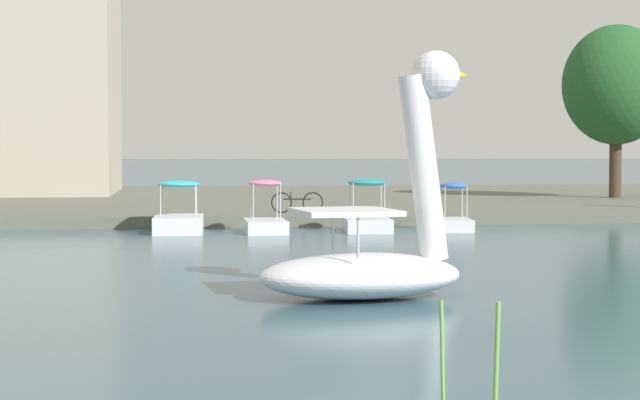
{
  "coord_description": "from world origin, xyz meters",
  "views": [
    {
      "loc": [
        -2.25,
        -4.38,
        2.25
      ],
      "look_at": [
        0.68,
        14.22,
        1.38
      ],
      "focal_mm": 58.51,
      "sensor_mm": 36.0,
      "label": 1
    }
  ],
  "objects_px": {
    "pedal_boat_cyan": "(179,217)",
    "tree_sapling_by_fence": "(616,85)",
    "swan_boat": "(374,243)",
    "pedal_boat_teal": "(367,216)",
    "bicycle_parked": "(297,202)",
    "pedal_boat_blue": "(454,216)",
    "pedal_boat_pink": "(265,218)"
  },
  "relations": [
    {
      "from": "pedal_boat_blue",
      "to": "pedal_boat_teal",
      "type": "distance_m",
      "value": 2.51
    },
    {
      "from": "pedal_boat_teal",
      "to": "pedal_boat_pink",
      "type": "bearing_deg",
      "value": -179.68
    },
    {
      "from": "pedal_boat_blue",
      "to": "tree_sapling_by_fence",
      "type": "relative_size",
      "value": 0.27
    },
    {
      "from": "tree_sapling_by_fence",
      "to": "swan_boat",
      "type": "bearing_deg",
      "value": -121.74
    },
    {
      "from": "swan_boat",
      "to": "tree_sapling_by_fence",
      "type": "xyz_separation_m",
      "value": [
        15.48,
        25.02,
        4.15
      ]
    },
    {
      "from": "pedal_boat_teal",
      "to": "bicycle_parked",
      "type": "bearing_deg",
      "value": 115.54
    },
    {
      "from": "swan_boat",
      "to": "pedal_boat_cyan",
      "type": "bearing_deg",
      "value": 101.27
    },
    {
      "from": "pedal_boat_cyan",
      "to": "tree_sapling_by_fence",
      "type": "bearing_deg",
      "value": 32.33
    },
    {
      "from": "swan_boat",
      "to": "pedal_boat_cyan",
      "type": "height_order",
      "value": "swan_boat"
    },
    {
      "from": "pedal_boat_teal",
      "to": "pedal_boat_pink",
      "type": "height_order",
      "value": "pedal_boat_teal"
    },
    {
      "from": "pedal_boat_pink",
      "to": "tree_sapling_by_fence",
      "type": "distance_m",
      "value": 20.32
    },
    {
      "from": "swan_boat",
      "to": "pedal_boat_pink",
      "type": "bearing_deg",
      "value": 91.39
    },
    {
      "from": "pedal_boat_teal",
      "to": "tree_sapling_by_fence",
      "type": "bearing_deg",
      "value": 42.71
    },
    {
      "from": "pedal_boat_teal",
      "to": "pedal_boat_blue",
      "type": "bearing_deg",
      "value": -0.91
    },
    {
      "from": "bicycle_parked",
      "to": "pedal_boat_cyan",
      "type": "bearing_deg",
      "value": -142.52
    },
    {
      "from": "pedal_boat_pink",
      "to": "pedal_boat_blue",
      "type": "bearing_deg",
      "value": -0.25
    },
    {
      "from": "tree_sapling_by_fence",
      "to": "bicycle_parked",
      "type": "distance_m",
      "value": 17.4
    },
    {
      "from": "pedal_boat_pink",
      "to": "bicycle_parked",
      "type": "height_order",
      "value": "pedal_boat_pink"
    },
    {
      "from": "pedal_boat_blue",
      "to": "pedal_boat_teal",
      "type": "relative_size",
      "value": 0.92
    },
    {
      "from": "pedal_boat_blue",
      "to": "pedal_boat_cyan",
      "type": "height_order",
      "value": "pedal_boat_cyan"
    },
    {
      "from": "swan_boat",
      "to": "pedal_boat_cyan",
      "type": "relative_size",
      "value": 1.62
    },
    {
      "from": "pedal_boat_teal",
      "to": "tree_sapling_by_fence",
      "type": "relative_size",
      "value": 0.29
    },
    {
      "from": "pedal_boat_teal",
      "to": "tree_sapling_by_fence",
      "type": "xyz_separation_m",
      "value": [
        12.91,
        11.92,
        4.56
      ]
    },
    {
      "from": "pedal_boat_blue",
      "to": "bicycle_parked",
      "type": "bearing_deg",
      "value": 140.96
    },
    {
      "from": "pedal_boat_blue",
      "to": "pedal_boat_cyan",
      "type": "relative_size",
      "value": 0.81
    },
    {
      "from": "pedal_boat_teal",
      "to": "bicycle_parked",
      "type": "height_order",
      "value": "pedal_boat_teal"
    },
    {
      "from": "tree_sapling_by_fence",
      "to": "bicycle_parked",
      "type": "height_order",
      "value": "tree_sapling_by_fence"
    },
    {
      "from": "tree_sapling_by_fence",
      "to": "pedal_boat_pink",
      "type": "bearing_deg",
      "value": -142.93
    },
    {
      "from": "pedal_boat_blue",
      "to": "tree_sapling_by_fence",
      "type": "bearing_deg",
      "value": 48.98
    },
    {
      "from": "pedal_boat_cyan",
      "to": "tree_sapling_by_fence",
      "type": "height_order",
      "value": "tree_sapling_by_fence"
    },
    {
      "from": "tree_sapling_by_fence",
      "to": "bicycle_parked",
      "type": "relative_size",
      "value": 4.4
    },
    {
      "from": "swan_boat",
      "to": "tree_sapling_by_fence",
      "type": "distance_m",
      "value": 29.71
    }
  ]
}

